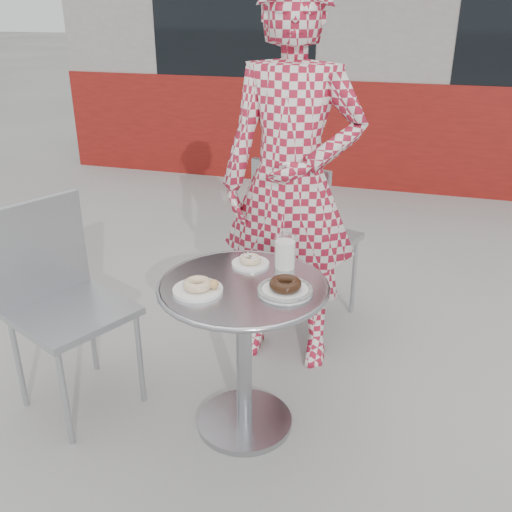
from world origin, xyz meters
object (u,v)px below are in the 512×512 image
(chair_far, at_px, (307,271))
(plate_near, at_px, (199,287))
(plate_checker, at_px, (285,288))
(bistro_table, at_px, (244,321))
(chair_left, at_px, (76,348))
(milk_cup, at_px, (285,253))
(seated_person, at_px, (291,184))
(plate_far, at_px, (250,261))

(chair_far, relative_size, plate_near, 5.01)
(plate_checker, bearing_deg, bistro_table, 173.95)
(bistro_table, relative_size, chair_far, 0.72)
(chair_left, distance_m, milk_cup, 1.01)
(plate_near, bearing_deg, bistro_table, 36.55)
(bistro_table, xyz_separation_m, plate_checker, (0.17, -0.02, 0.18))
(seated_person, distance_m, milk_cup, 0.45)
(plate_near, bearing_deg, milk_cup, 49.07)
(chair_far, xyz_separation_m, plate_far, (-0.08, -0.79, 0.40))
(seated_person, bearing_deg, chair_left, -140.50)
(seated_person, distance_m, plate_checker, 0.67)
(chair_far, distance_m, plate_checker, 1.07)
(milk_cup, bearing_deg, plate_far, -174.28)
(bistro_table, relative_size, seated_person, 0.38)
(bistro_table, xyz_separation_m, plate_near, (-0.14, -0.10, 0.18))
(seated_person, bearing_deg, plate_checker, -78.91)
(bistro_table, bearing_deg, plate_far, 98.30)
(bistro_table, distance_m, chair_left, 0.78)
(chair_far, height_order, seated_person, seated_person)
(plate_checker, bearing_deg, seated_person, 101.74)
(bistro_table, relative_size, chair_left, 0.74)
(chair_far, height_order, plate_checker, chair_far)
(seated_person, relative_size, plate_near, 9.56)
(chair_far, bearing_deg, milk_cup, 113.78)
(plate_near, bearing_deg, seated_person, 75.63)
(chair_far, xyz_separation_m, plate_checker, (0.11, -0.99, 0.40))
(seated_person, distance_m, plate_near, 0.76)
(seated_person, xyz_separation_m, plate_checker, (0.13, -0.62, -0.21))
(bistro_table, distance_m, seated_person, 0.72)
(seated_person, bearing_deg, chair_far, 87.04)
(seated_person, distance_m, plate_far, 0.48)
(seated_person, bearing_deg, plate_near, -105.03)
(plate_near, height_order, plate_checker, plate_checker)
(chair_left, relative_size, plate_far, 5.93)
(plate_far, xyz_separation_m, plate_checker, (0.19, -0.20, 0.00))
(milk_cup, bearing_deg, chair_left, -163.59)
(chair_left, height_order, seated_person, seated_person)
(plate_checker, bearing_deg, milk_cup, 104.33)
(plate_checker, bearing_deg, chair_left, -177.19)
(chair_far, xyz_separation_m, milk_cup, (0.06, -0.78, 0.45))
(plate_near, bearing_deg, plate_far, 67.79)
(bistro_table, distance_m, chair_far, 1.00)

